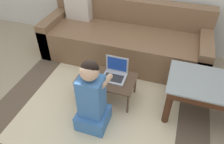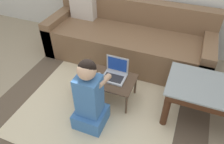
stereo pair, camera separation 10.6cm
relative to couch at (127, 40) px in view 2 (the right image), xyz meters
name	(u,v)px [view 2 (the right image)]	position (x,y,z in m)	size (l,w,h in m)	color
ground_plane	(107,111)	(0.14, -1.06, -0.28)	(16.00, 16.00, 0.00)	gray
area_rug	(100,108)	(0.04, -1.06, -0.27)	(2.31, 1.98, 0.01)	brown
couch	(127,40)	(0.00, 0.00, 0.00)	(2.22, 0.82, 0.80)	brown
laptop_desk	(106,80)	(0.04, -0.85, -0.02)	(0.64, 0.38, 0.29)	#4C3828
laptop	(115,74)	(0.13, -0.80, 0.05)	(0.25, 0.21, 0.22)	#B7BCC6
computer_mouse	(98,76)	(-0.05, -0.87, 0.03)	(0.06, 0.11, 0.04)	#B2B7C1
person_seated	(90,99)	(0.04, -1.26, 0.08)	(0.30, 0.40, 0.80)	#3D70B2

